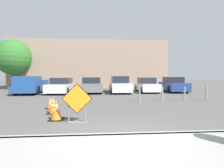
{
  "coord_description": "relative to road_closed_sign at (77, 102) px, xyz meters",
  "views": [
    {
      "loc": [
        -0.64,
        -4.52,
        1.68
      ],
      "look_at": [
        0.34,
        7.72,
        1.08
      ],
      "focal_mm": 28.0,
      "sensor_mm": 36.0,
      "label": 1
    }
  ],
  "objects": [
    {
      "name": "parked_car_nearest",
      "position": [
        -2.74,
        10.75,
        -0.07
      ],
      "size": [
        2.14,
        4.61,
        1.46
      ],
      "rotation": [
        0.0,
        0.0,
        3.08
      ],
      "color": "silver",
      "rests_on": "ground_plane"
    },
    {
      "name": "traffic_cone_nearest",
      "position": [
        -0.84,
        0.47,
        -0.38
      ],
      "size": [
        0.52,
        0.52,
        0.75
      ],
      "color": "black",
      "rests_on": "ground_plane"
    },
    {
      "name": "ground_plane",
      "position": [
        1.38,
        8.31,
        -0.75
      ],
      "size": [
        96.0,
        96.0,
        0.0
      ],
      "primitive_type": "plane",
      "color": "#565451"
    },
    {
      "name": "parked_car_third",
      "position": [
        2.88,
        10.95,
        -0.01
      ],
      "size": [
        1.89,
        4.64,
        1.61
      ],
      "rotation": [
        0.0,
        0.0,
        3.13
      ],
      "color": "silver",
      "rests_on": "ground_plane"
    },
    {
      "name": "building_facade_backdrop",
      "position": [
        -0.35,
        19.36,
        2.46
      ],
      "size": [
        21.13,
        5.0,
        6.42
      ],
      "color": "gray",
      "rests_on": "ground_plane"
    },
    {
      "name": "bollard_nearest",
      "position": [
        3.46,
        5.05,
        -0.22
      ],
      "size": [
        0.12,
        0.12,
        1.0
      ],
      "color": "gray",
      "rests_on": "ground_plane"
    },
    {
      "name": "traffic_cone_third",
      "position": [
        -1.69,
        2.8,
        -0.46
      ],
      "size": [
        0.42,
        0.42,
        0.59
      ],
      "color": "black",
      "rests_on": "ground_plane"
    },
    {
      "name": "sidewalk_strip",
      "position": [
        1.38,
        -2.83,
        -0.68
      ],
      "size": [
        31.1,
        2.29,
        0.14
      ],
      "color": "#999993",
      "rests_on": "ground_plane"
    },
    {
      "name": "parked_car_fourth",
      "position": [
        5.69,
        11.25,
        -0.08
      ],
      "size": [
        1.88,
        4.36,
        1.47
      ],
      "rotation": [
        0.0,
        0.0,
        3.11
      ],
      "color": "white",
      "rests_on": "ground_plane"
    },
    {
      "name": "curb_lip",
      "position": [
        1.38,
        -1.69,
        -0.68
      ],
      "size": [
        31.1,
        0.2,
        0.14
      ],
      "color": "#999993",
      "rests_on": "ground_plane"
    },
    {
      "name": "parked_car_second",
      "position": [
        0.07,
        11.0,
        -0.05
      ],
      "size": [
        2.14,
        4.33,
        1.5
      ],
      "rotation": [
        0.0,
        0.0,
        3.2
      ],
      "color": "slate",
      "rests_on": "ground_plane"
    },
    {
      "name": "pickup_truck",
      "position": [
        -5.53,
        10.65,
        -0.01
      ],
      "size": [
        2.29,
        5.37,
        1.62
      ],
      "rotation": [
        0.0,
        0.0,
        3.19
      ],
      "color": "navy",
      "rests_on": "ground_plane"
    },
    {
      "name": "bollard_third",
      "position": [
        6.55,
        5.05,
        -0.26
      ],
      "size": [
        0.12,
        0.12,
        0.92
      ],
      "color": "gray",
      "rests_on": "ground_plane"
    },
    {
      "name": "traffic_cone_second",
      "position": [
        -1.24,
        1.63,
        -0.37
      ],
      "size": [
        0.49,
        0.49,
        0.77
      ],
      "color": "black",
      "rests_on": "ground_plane"
    },
    {
      "name": "parked_car_fifth",
      "position": [
        8.49,
        11.25,
        -0.04
      ],
      "size": [
        2.12,
        4.34,
        1.53
      ],
      "rotation": [
        0.0,
        0.0,
        3.08
      ],
      "color": "navy",
      "rests_on": "ground_plane"
    },
    {
      "name": "bollard_fourth",
      "position": [
        8.09,
        5.05,
        -0.19
      ],
      "size": [
        0.12,
        0.12,
        1.06
      ],
      "color": "gray",
      "rests_on": "ground_plane"
    },
    {
      "name": "street_tree_behind_lot",
      "position": [
        -9.55,
        15.96,
        3.14
      ],
      "size": [
        4.26,
        4.26,
        6.03
      ],
      "color": "#513823",
      "rests_on": "ground_plane"
    },
    {
      "name": "bollard_second",
      "position": [
        5.01,
        5.05,
        -0.26
      ],
      "size": [
        0.12,
        0.12,
        0.93
      ],
      "color": "gray",
      "rests_on": "ground_plane"
    },
    {
      "name": "road_closed_sign",
      "position": [
        0.0,
        0.0,
        0.0
      ],
      "size": [
        1.08,
        0.2,
        1.4
      ],
      "color": "black",
      "rests_on": "ground_plane"
    }
  ]
}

